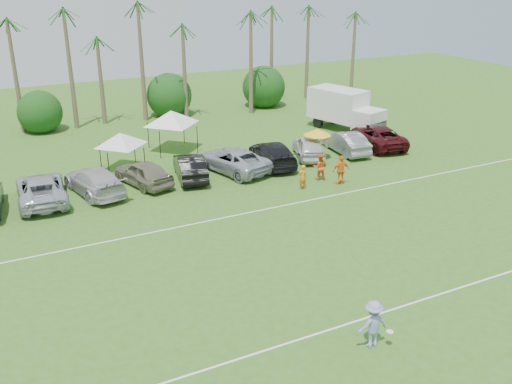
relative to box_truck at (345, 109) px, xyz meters
name	(u,v)px	position (x,y,z in m)	size (l,w,h in m)	color
ground	(356,359)	(-18.14, -26.59, -1.91)	(120.00, 120.00, 0.00)	#36611D
field_lines	(258,266)	(-18.14, -18.59, -1.90)	(80.00, 12.10, 0.01)	white
palm_tree_3	(0,14)	(-26.14, 11.41, 8.16)	(2.40, 2.40, 11.90)	brown
palm_tree_4	(56,44)	(-22.14, 11.41, 5.57)	(2.40, 2.40, 8.90)	brown
palm_tree_5	(102,31)	(-18.14, 11.41, 6.45)	(2.40, 2.40, 9.90)	brown
palm_tree_6	(146,19)	(-14.14, 11.41, 7.31)	(2.40, 2.40, 10.90)	brown
palm_tree_7	(187,8)	(-10.14, 11.41, 8.16)	(2.40, 2.40, 11.90)	brown
palm_tree_8	(237,34)	(-5.14, 11.41, 5.57)	(2.40, 2.40, 8.90)	brown
palm_tree_9	(282,22)	(-0.14, 11.41, 6.45)	(2.40, 2.40, 9.90)	brown
palm_tree_10	(324,12)	(4.86, 11.41, 7.31)	(2.40, 2.40, 10.90)	brown
palm_tree_11	(356,2)	(8.86, 11.41, 8.16)	(2.40, 2.40, 11.90)	brown
bush_tree_1	(39,110)	(-24.14, 12.41, -0.11)	(4.00, 4.00, 4.00)	brown
bush_tree_2	(168,97)	(-12.14, 12.41, -0.11)	(4.00, 4.00, 4.00)	brown
bush_tree_3	(259,87)	(-2.14, 12.41, -0.11)	(4.00, 4.00, 4.00)	brown
sideline_player_a	(303,177)	(-10.87, -10.71, -1.07)	(0.61, 0.40, 1.68)	orange
sideline_player_b	(320,167)	(-8.90, -9.71, -0.99)	(0.89, 0.70, 1.84)	orange
sideline_player_c	(341,170)	(-8.12, -11.12, -0.90)	(1.18, 0.49, 2.01)	orange
box_truck	(345,109)	(0.00, 0.00, 0.00)	(4.47, 7.36, 3.56)	white
canopy_tent_left	(120,133)	(-20.40, -1.59, 0.84)	(3.95, 3.95, 3.20)	black
canopy_tent_right	(171,111)	(-15.65, 1.18, 1.31)	(4.64, 4.64, 3.76)	black
market_umbrella	(317,132)	(-6.65, -5.82, 0.22)	(2.12, 2.12, 2.37)	black
frisbee_player	(373,324)	(-17.13, -26.18, -0.92)	(1.37, 0.91, 1.98)	#8992C2
parked_car_2	(41,189)	(-26.42, -5.25, -1.06)	(2.81, 6.09, 1.69)	#B0B2BB
parked_car_3	(94,181)	(-23.18, -5.30, -1.06)	(2.37, 5.83, 1.69)	#BBBBBB
parked_car_4	(143,173)	(-19.94, -5.25, -1.06)	(2.00, 4.97, 1.69)	gray
parked_car_5	(190,167)	(-16.70, -5.46, -1.06)	(1.79, 5.14, 1.69)	black
parked_car_6	(233,160)	(-13.46, -5.47, -1.06)	(2.81, 6.09, 1.69)	#A5AAB3
parked_car_7	(273,153)	(-10.23, -5.44, -1.06)	(2.37, 5.83, 1.69)	black
parked_car_8	(309,147)	(-6.99, -5.24, -1.06)	(2.00, 4.97, 1.69)	silver
parked_car_9	(346,142)	(-3.75, -5.46, -1.06)	(1.79, 5.14, 1.69)	gray
parked_car_10	(378,136)	(-0.51, -5.32, -1.06)	(2.81, 6.09, 1.69)	#430D11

